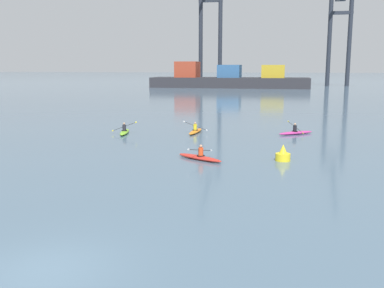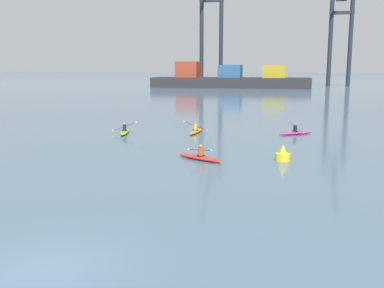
% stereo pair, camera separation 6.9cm
% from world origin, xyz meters
% --- Properties ---
extents(ground_plane, '(800.00, 800.00, 0.00)m').
position_xyz_m(ground_plane, '(0.00, 0.00, 0.00)').
color(ground_plane, slate).
extents(container_barge, '(41.69, 9.83, 6.88)m').
position_xyz_m(container_barge, '(-8.48, 107.69, 2.24)').
color(container_barge, '#28282D').
rests_on(container_barge, ground).
extents(gantry_crane_west, '(7.12, 20.24, 37.34)m').
position_xyz_m(gantry_crane_west, '(-16.01, 122.34, 19.34)').
color(gantry_crane_west, '#232833').
rests_on(gantry_crane_west, ground).
extents(gantry_crane_west_mid, '(6.68, 19.44, 34.44)m').
position_xyz_m(gantry_crane_west_mid, '(21.06, 122.96, 16.81)').
color(gantry_crane_west_mid, '#232833').
rests_on(gantry_crane_west_mid, ground).
extents(channel_buoy, '(0.90, 0.90, 1.00)m').
position_xyz_m(channel_buoy, '(6.38, 16.17, 0.36)').
color(channel_buoy, yellow).
rests_on(channel_buoy, ground).
extents(kayak_orange, '(2.20, 3.43, 1.02)m').
position_xyz_m(kayak_orange, '(-1.01, 26.10, 0.17)').
color(kayak_orange, orange).
rests_on(kayak_orange, ground).
extents(kayak_lime, '(2.14, 3.45, 1.05)m').
position_xyz_m(kayak_lime, '(-6.82, 24.51, 0.17)').
color(kayak_lime, '#7ABC2D').
rests_on(kayak_lime, ground).
extents(kayak_red, '(3.23, 2.26, 0.95)m').
position_xyz_m(kayak_red, '(1.41, 15.42, 0.17)').
color(kayak_red, red).
rests_on(kayak_red, ground).
extents(kayak_magenta, '(3.07, 2.53, 1.06)m').
position_xyz_m(kayak_magenta, '(7.36, 27.05, 0.17)').
color(kayak_magenta, '#C13384').
rests_on(kayak_magenta, ground).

